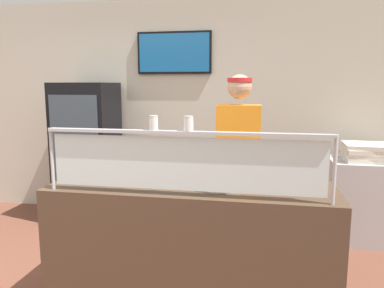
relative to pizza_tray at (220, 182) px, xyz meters
name	(u,v)px	position (x,y,z in m)	size (l,w,h in m)	color
ground_plane	(205,265)	(-0.21, 0.61, -0.97)	(12.00, 12.00, 0.00)	brown
shop_rear_unit	(221,110)	(-0.21, 1.99, 0.39)	(6.46, 0.13, 2.70)	beige
serving_counter	(191,247)	(-0.21, -0.06, -0.49)	(2.06, 0.66, 0.95)	#4C3828
sneeze_guard	(183,155)	(-0.21, -0.33, 0.26)	(1.89, 0.06, 0.43)	#B2B5BC
pizza_tray	(220,182)	(0.00, 0.00, 0.00)	(0.50, 0.50, 0.04)	#9EA0A8
pizza_server	(217,180)	(-0.02, -0.02, 0.02)	(0.07, 0.28, 0.01)	#ADAFB7
parmesan_shaker	(154,124)	(-0.40, -0.33, 0.46)	(0.06, 0.06, 0.10)	white
pepper_flake_shaker	(189,125)	(-0.17, -0.33, 0.46)	(0.06, 0.06, 0.10)	white
worker_figure	(239,161)	(0.09, 0.62, 0.04)	(0.41, 0.50, 1.76)	#23232D
drink_fridge	(87,153)	(-1.80, 1.54, -0.12)	(0.68, 0.62, 1.69)	black
prep_shelf	(362,201)	(1.37, 1.50, -0.53)	(0.70, 0.55, 0.88)	#B7BABF
pizza_box_stack	(365,152)	(1.36, 1.50, 0.00)	(0.46, 0.46, 0.18)	silver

